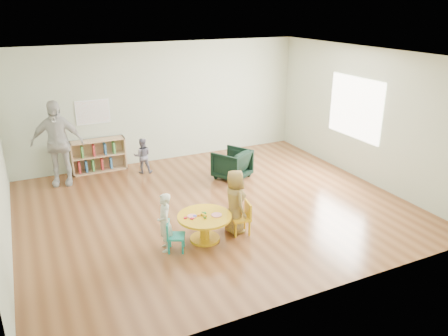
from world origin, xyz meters
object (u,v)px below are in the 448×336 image
kid_chair_right (243,217)px  armchair (232,164)px  activity_table (205,223)px  adult_caretaker (57,143)px  bookshelf (98,156)px  child_right (235,202)px  child_left (165,222)px  kid_chair_left (174,235)px  toddler (143,156)px

kid_chair_right → armchair: bearing=-13.0°
activity_table → adult_caretaker: adult_caretaker is taller
activity_table → bookshelf: bookshelf is taller
bookshelf → activity_table: bearing=-76.1°
bookshelf → armchair: bookshelf is taller
activity_table → child_right: 0.62m
child_left → child_right: child_right is taller
kid_chair_right → armchair: size_ratio=0.79×
activity_table → kid_chair_left: kid_chair_left is taller
activity_table → bookshelf: bearing=103.9°
kid_chair_right → child_right: child_right is taller
armchair → adult_caretaker: size_ratio=0.39×
bookshelf → toddler: (0.89, -0.56, 0.04)m
armchair → kid_chair_left: bearing=16.8°
armchair → child_left: 3.18m
bookshelf → armchair: size_ratio=1.70×
kid_chair_right → adult_caretaker: 4.37m
kid_chair_left → adult_caretaker: adult_caretaker is taller
activity_table → bookshelf: (-0.97, 3.92, 0.06)m
kid_chair_right → child_right: 0.29m
child_right → kid_chair_right: bearing=-136.4°
child_right → adult_caretaker: (-2.38, 3.44, 0.35)m
kid_chair_left → toddler: toddler is taller
child_left → adult_caretaker: 3.71m
child_right → adult_caretaker: adult_caretaker is taller
kid_chair_left → toddler: (0.48, 3.45, 0.14)m
kid_chair_right → toddler: toddler is taller
kid_chair_right → child_left: 1.34m
activity_table → child_left: 0.69m
activity_table → kid_chair_left: 0.57m
child_left → activity_table: bearing=103.0°
adult_caretaker → armchair: bearing=-4.9°
child_right → toddler: child_right is taller
armchair → child_left: (-2.26, -2.23, 0.15)m
kid_chair_left → child_left: size_ratio=0.52×
child_left → child_right: size_ratio=0.86×
kid_chair_left → kid_chair_right: kid_chair_right is taller
kid_chair_left → kid_chair_right: size_ratio=0.89×
activity_table → toddler: 3.36m
child_right → toddler: (-0.65, 3.31, -0.14)m
bookshelf → adult_caretaker: 1.09m
child_left → adult_caretaker: bearing=-149.8°
kid_chair_left → child_left: (-0.11, 0.08, 0.21)m
kid_chair_right → toddler: (-0.74, 3.42, 0.11)m
kid_chair_left → armchair: armchair is taller
activity_table → child_right: bearing=4.6°
child_left → toddler: (0.59, 3.37, -0.07)m
activity_table → kid_chair_right: kid_chair_right is taller
activity_table → bookshelf: 4.04m
activity_table → kid_chair_right: bearing=-5.3°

